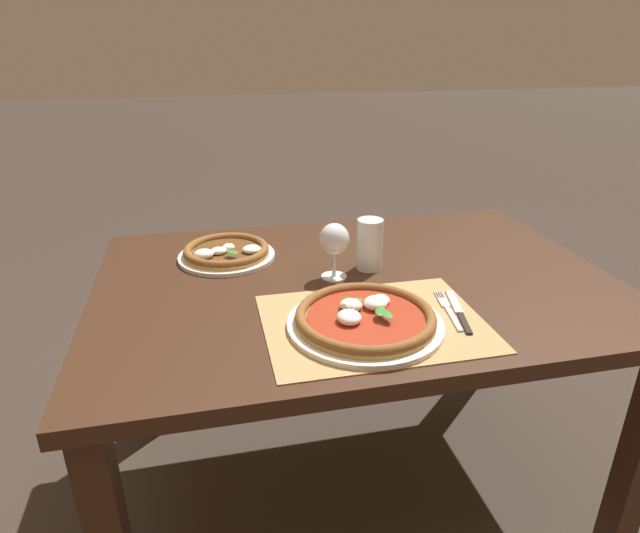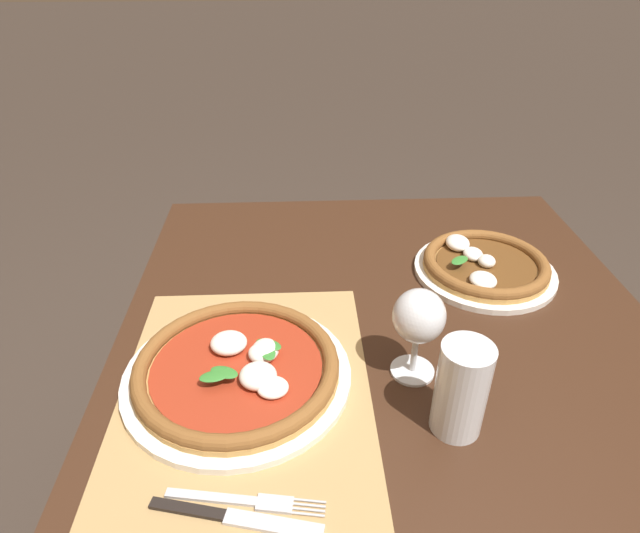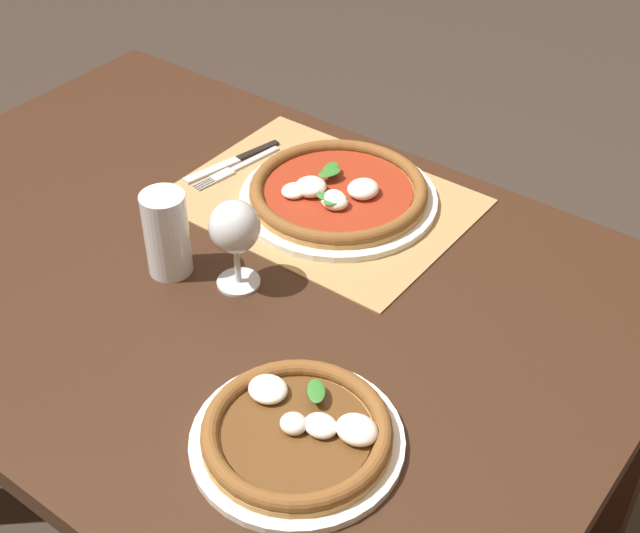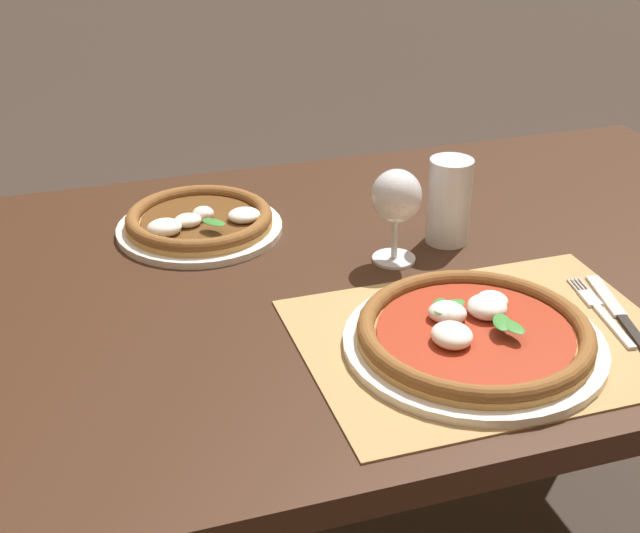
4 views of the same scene
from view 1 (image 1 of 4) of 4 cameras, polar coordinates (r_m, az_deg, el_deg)
The scene contains 9 objects.
ground_plane at distance 1.89m, azimuth 3.23°, elevation -21.99°, with size 24.00×24.00×0.00m, color #382D26.
dining_table at distance 1.50m, azimuth 3.79°, elevation -4.53°, with size 1.39×0.96×0.74m.
paper_placemat at distance 1.24m, azimuth 5.73°, elevation -5.97°, with size 0.50×0.38×0.00m, color #A88451.
pizza_near at distance 1.21m, azimuth 4.83°, elevation -5.51°, with size 0.35×0.35×0.05m.
pizza_far at distance 1.60m, azimuth -9.95°, elevation 1.51°, with size 0.28×0.28×0.05m.
wine_glass at distance 1.42m, azimuth 1.54°, elevation 2.70°, with size 0.08×0.08×0.16m.
pint_glass at distance 1.49m, azimuth 5.30°, elevation 2.26°, with size 0.07×0.07×0.15m.
fork at distance 1.32m, azimuth 13.50°, elevation -4.49°, with size 0.05×0.20×0.00m.
knife at distance 1.32m, azimuth 14.56°, elevation -4.60°, with size 0.07×0.21×0.01m.
Camera 1 is at (-0.38, -1.27, 1.35)m, focal length 30.00 mm.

